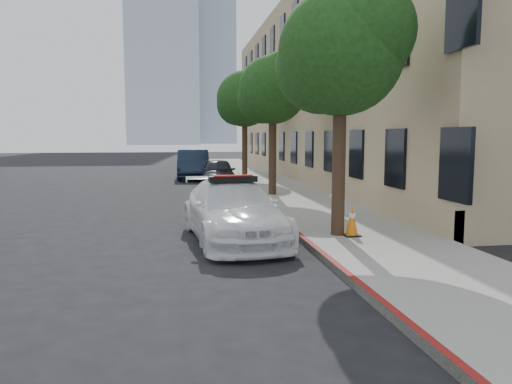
{
  "coord_description": "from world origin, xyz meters",
  "views": [
    {
      "loc": [
        -0.71,
        -12.86,
        2.43
      ],
      "look_at": [
        1.23,
        -0.52,
        1.0
      ],
      "focal_mm": 35.0,
      "sensor_mm": 36.0,
      "label": 1
    }
  ],
  "objects_px": {
    "parked_car_mid": "(218,172)",
    "parked_car_far": "(193,164)",
    "traffic_cone": "(352,221)",
    "fire_hydrant": "(337,200)",
    "police_car": "(233,211)"
  },
  "relations": [
    {
      "from": "parked_car_mid",
      "to": "parked_car_far",
      "type": "xyz_separation_m",
      "value": [
        -1.05,
        4.3,
        0.15
      ]
    },
    {
      "from": "parked_car_far",
      "to": "traffic_cone",
      "type": "relative_size",
      "value": 7.18
    },
    {
      "from": "parked_car_mid",
      "to": "parked_car_far",
      "type": "distance_m",
      "value": 4.43
    },
    {
      "from": "parked_car_far",
      "to": "traffic_cone",
      "type": "bearing_deg",
      "value": -78.89
    },
    {
      "from": "parked_car_mid",
      "to": "fire_hydrant",
      "type": "bearing_deg",
      "value": -74.86
    },
    {
      "from": "parked_car_far",
      "to": "parked_car_mid",
      "type": "bearing_deg",
      "value": -75.01
    },
    {
      "from": "parked_car_far",
      "to": "fire_hydrant",
      "type": "xyz_separation_m",
      "value": [
        3.59,
        -14.57,
        -0.21
      ]
    },
    {
      "from": "fire_hydrant",
      "to": "traffic_cone",
      "type": "bearing_deg",
      "value": -83.34
    },
    {
      "from": "fire_hydrant",
      "to": "traffic_cone",
      "type": "relative_size",
      "value": 1.34
    },
    {
      "from": "police_car",
      "to": "parked_car_far",
      "type": "height_order",
      "value": "parked_car_far"
    },
    {
      "from": "parked_car_far",
      "to": "fire_hydrant",
      "type": "bearing_deg",
      "value": -74.9
    },
    {
      "from": "police_car",
      "to": "parked_car_far",
      "type": "bearing_deg",
      "value": 85.55
    },
    {
      "from": "fire_hydrant",
      "to": "traffic_cone",
      "type": "xyz_separation_m",
      "value": [
        -0.57,
        -2.84,
        -0.11
      ]
    },
    {
      "from": "parked_car_far",
      "to": "fire_hydrant",
      "type": "height_order",
      "value": "parked_car_far"
    },
    {
      "from": "fire_hydrant",
      "to": "parked_car_mid",
      "type": "bearing_deg",
      "value": 121.84
    }
  ]
}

